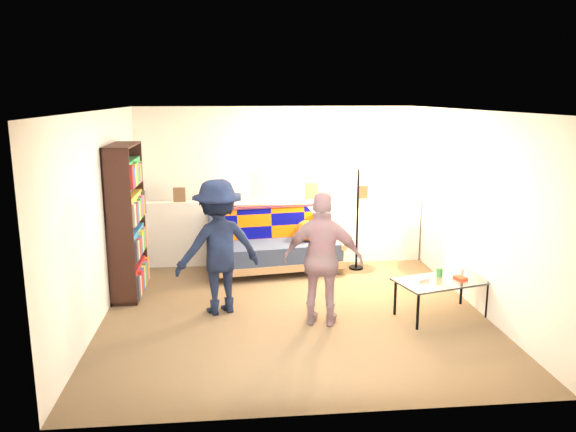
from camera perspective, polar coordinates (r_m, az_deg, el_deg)
The scene contains 10 objects.
ground at distance 7.14m, azimuth 0.32°, elevation -8.95°, with size 5.00×5.00×0.00m, color brown.
room_shell at distance 7.18m, azimuth -0.06°, elevation 4.97°, with size 4.60×5.05×2.45m.
half_wall_ledge at distance 8.70m, azimuth -0.92°, elevation -1.60°, with size 4.45×0.15×1.00m, color silver.
ledge_decor at distance 8.53m, azimuth -2.44°, elevation 2.75°, with size 2.97×0.02×0.45m.
futon_sofa at distance 8.37m, azimuth -1.29°, elevation -2.93°, with size 2.07×1.20×0.84m.
bookshelf at distance 7.56m, azimuth -16.08°, elevation -0.95°, with size 0.33×0.98×1.97m.
coffee_table at distance 6.89m, azimuth 15.41°, elevation -6.51°, with size 1.19×0.85×0.56m.
floor_lamp at distance 8.37m, azimuth 7.12°, elevation 2.16°, with size 0.37×0.29×1.60m.
person_left at distance 6.72m, azimuth -7.09°, elevation -3.15°, with size 1.04×0.60×1.62m, color black.
person_right at distance 6.33m, azimuth 3.57°, elevation -4.45°, with size 0.90×0.37×1.53m, color #C57F92.
Camera 1 is at (-0.70, -6.62, 2.58)m, focal length 35.00 mm.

